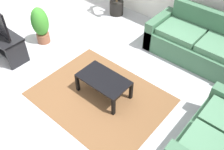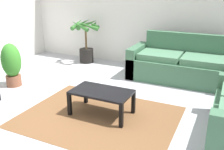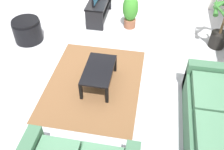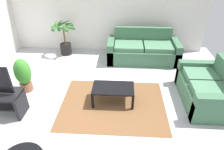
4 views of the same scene
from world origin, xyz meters
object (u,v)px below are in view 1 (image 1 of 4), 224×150
(coffee_table, at_px, (104,81))
(potted_plant_small, at_px, (40,24))
(couch_loveseat, at_px, (221,144))
(tv_stand, at_px, (1,41))
(couch_main, at_px, (200,45))

(coffee_table, height_order, potted_plant_small, potted_plant_small)
(couch_loveseat, relative_size, tv_stand, 1.34)
(couch_main, bearing_deg, couch_loveseat, -56.72)
(couch_main, relative_size, tv_stand, 1.86)
(couch_loveseat, xyz_separation_m, potted_plant_small, (-4.02, 0.16, 0.14))
(tv_stand, distance_m, coffee_table, 2.35)
(potted_plant_small, bearing_deg, tv_stand, -107.25)
(couch_main, distance_m, tv_stand, 3.94)
(couch_main, bearing_deg, potted_plant_small, -148.90)
(couch_main, bearing_deg, tv_stand, -140.82)
(tv_stand, bearing_deg, potted_plant_small, 72.75)
(couch_main, xyz_separation_m, couch_loveseat, (1.21, -1.85, -0.00))
(coffee_table, bearing_deg, tv_stand, -167.74)
(tv_stand, relative_size, coffee_table, 1.26)
(couch_main, relative_size, potted_plant_small, 2.50)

